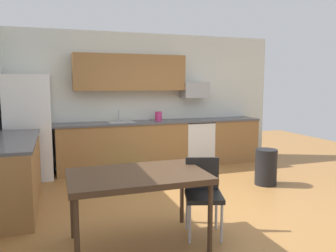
% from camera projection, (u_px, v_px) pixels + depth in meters
% --- Properties ---
extents(ground_plane, '(12.00, 12.00, 0.00)m').
position_uv_depth(ground_plane, '(191.00, 206.00, 4.58)').
color(ground_plane, '#9E6B38').
extents(wall_back, '(5.80, 0.10, 2.70)m').
position_uv_depth(wall_back, '(143.00, 100.00, 6.90)').
color(wall_back, silver).
rests_on(wall_back, ground).
extents(cabinet_run_back, '(2.52, 0.60, 0.90)m').
position_uv_depth(cabinet_run_back, '(123.00, 147.00, 6.53)').
color(cabinet_run_back, olive).
rests_on(cabinet_run_back, ground).
extents(cabinet_run_back_right, '(1.03, 0.60, 0.90)m').
position_uv_depth(cabinet_run_back_right, '(230.00, 140.00, 7.29)').
color(cabinet_run_back_right, olive).
rests_on(cabinet_run_back_right, ground).
extents(cabinet_run_left, '(0.60, 2.00, 0.90)m').
position_uv_depth(cabinet_run_left, '(14.00, 174.00, 4.55)').
color(cabinet_run_left, olive).
rests_on(cabinet_run_left, ground).
extents(countertop_back, '(4.80, 0.64, 0.04)m').
position_uv_depth(countertop_back, '(147.00, 122.00, 6.63)').
color(countertop_back, '#4C4C51').
rests_on(countertop_back, cabinet_run_back).
extents(countertop_left, '(0.64, 2.00, 0.04)m').
position_uv_depth(countertop_left, '(12.00, 141.00, 4.49)').
color(countertop_left, '#4C4C51').
rests_on(countertop_left, cabinet_run_left).
extents(upper_cabinets_back, '(2.20, 0.34, 0.70)m').
position_uv_depth(upper_cabinets_back, '(130.00, 73.00, 6.53)').
color(upper_cabinets_back, olive).
extents(refrigerator, '(0.76, 0.70, 1.84)m').
position_uv_depth(refrigerator, '(29.00, 127.00, 5.86)').
color(refrigerator, white).
rests_on(refrigerator, ground).
extents(oven_range, '(0.60, 0.60, 0.91)m').
position_uv_depth(oven_range, '(196.00, 142.00, 7.02)').
color(oven_range, white).
rests_on(oven_range, ground).
extents(microwave, '(0.54, 0.36, 0.32)m').
position_uv_depth(microwave, '(195.00, 90.00, 6.98)').
color(microwave, '#9EA0A5').
extents(sink_basin, '(0.48, 0.40, 0.14)m').
position_uv_depth(sink_basin, '(121.00, 125.00, 6.46)').
color(sink_basin, '#A5A8AD').
rests_on(sink_basin, countertop_back).
extents(sink_faucet, '(0.02, 0.02, 0.24)m').
position_uv_depth(sink_faucet, '(119.00, 116.00, 6.61)').
color(sink_faucet, '#B2B5BA').
rests_on(sink_faucet, countertop_back).
extents(dining_table, '(1.40, 0.90, 0.77)m').
position_uv_depth(dining_table, '(138.00, 179.00, 3.41)').
color(dining_table, '#422D1E').
rests_on(dining_table, ground).
extents(chair_near_table, '(0.50, 0.50, 0.85)m').
position_uv_depth(chair_near_table, '(203.00, 190.00, 3.71)').
color(chair_near_table, black).
rests_on(chair_near_table, ground).
extents(trash_bin, '(0.36, 0.36, 0.60)m').
position_uv_depth(trash_bin, '(266.00, 167.00, 5.55)').
color(trash_bin, black).
rests_on(trash_bin, ground).
extents(floor_mat, '(0.70, 0.50, 0.01)m').
position_uv_depth(floor_mat, '(131.00, 177.00, 5.98)').
color(floor_mat, '#4CA54C').
rests_on(floor_mat, ground).
extents(kettle, '(0.14, 0.14, 0.20)m').
position_uv_depth(kettle, '(158.00, 117.00, 6.74)').
color(kettle, '#CC3372').
rests_on(kettle, countertop_back).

